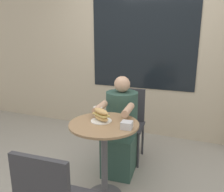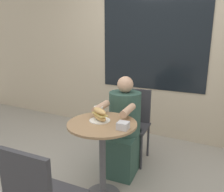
# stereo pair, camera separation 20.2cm
# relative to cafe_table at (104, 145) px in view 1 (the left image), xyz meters

# --- Properties ---
(storefront_wall) EXTENTS (8.00, 0.09, 2.80)m
(storefront_wall) POSITION_rel_cafe_table_xyz_m (-0.00, 1.66, 0.86)
(storefront_wall) COLOR #B7A88E
(storefront_wall) RESTS_ON ground_plane
(cafe_table) EXTENTS (0.61, 0.61, 0.75)m
(cafe_table) POSITION_rel_cafe_table_xyz_m (0.00, 0.00, 0.00)
(cafe_table) COLOR #997551
(cafe_table) RESTS_ON ground_plane
(diner_chair) EXTENTS (0.41, 0.41, 0.87)m
(diner_chair) POSITION_rel_cafe_table_xyz_m (-0.03, 0.84, -0.02)
(diner_chair) COLOR #333338
(diner_chair) RESTS_ON ground_plane
(seated_diner) EXTENTS (0.39, 0.64, 1.08)m
(seated_diner) POSITION_rel_cafe_table_xyz_m (-0.02, 0.49, -0.07)
(seated_diner) COLOR #2D4C42
(seated_diner) RESTS_ON ground_plane
(sandwich_on_plate) EXTENTS (0.19, 0.19, 0.12)m
(sandwich_on_plate) POSITION_rel_cafe_table_xyz_m (-0.04, 0.03, 0.26)
(sandwich_on_plate) COLOR white
(sandwich_on_plate) RESTS_ON cafe_table
(drink_cup) EXTENTS (0.09, 0.09, 0.09)m
(drink_cup) POSITION_rel_cafe_table_xyz_m (-0.13, 0.16, 0.25)
(drink_cup) COLOR silver
(drink_cup) RESTS_ON cafe_table
(napkin_box) EXTENTS (0.10, 0.10, 0.06)m
(napkin_box) POSITION_rel_cafe_table_xyz_m (0.22, -0.04, 0.24)
(napkin_box) COLOR silver
(napkin_box) RESTS_ON cafe_table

